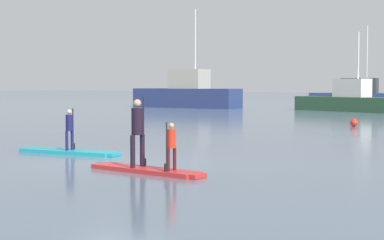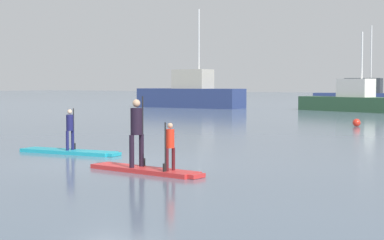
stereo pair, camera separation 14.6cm
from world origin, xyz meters
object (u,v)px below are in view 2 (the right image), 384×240
Objects in this scene: motor_boat_small_navy at (357,95)px; mooring_buoy_near at (357,123)px; paddleboard_far at (146,170)px; paddler_adult at (137,128)px; trawler_grey_distant at (350,100)px; paddler_child_solo at (70,127)px; paddleboard_near at (70,152)px; paddler_child_front at (170,144)px; fishing_boat_green_midground at (191,94)px.

motor_boat_small_navy is 28.12m from mooring_buoy_near.
paddleboard_far is at bearing -78.35° from motor_boat_small_navy.
paddler_adult is 17.58m from mooring_buoy_near.
paddler_adult is 0.20× the size of trawler_grey_distant.
paddler_adult is at bearing -27.03° from paddler_child_solo.
paddleboard_near is at bearing 153.10° from paddler_adult.
paddler_child_front is 45.59m from motor_boat_small_navy.
paddleboard_far is at bearing -59.44° from fishing_boat_green_midground.
trawler_grey_distant reaches higher than mooring_buoy_near.
paddler_child_solo is 4.67m from paddleboard_far.
paddler_child_front is 33.98m from trawler_grey_distant.
paddleboard_far is 0.39× the size of trawler_grey_distant.
fishing_boat_green_midground reaches higher than motor_boat_small_navy.
paddler_adult is at bearing -59.78° from fishing_boat_green_midground.
motor_boat_small_navy is at bearing 96.74° from paddler_child_solo.
fishing_boat_green_midground is at bearing 116.32° from paddleboard_near.
paddleboard_near is 0.45× the size of motor_boat_small_navy.
trawler_grey_distant is at bearing -74.93° from motor_boat_small_navy.
paddleboard_near is 5.34m from paddler_child_front.
motor_boat_small_navy is (-5.01, 42.40, 0.19)m from paddler_child_solo.
paddler_child_front is 2.94× the size of mooring_buoy_near.
paddler_adult reaches higher than mooring_buoy_near.
fishing_boat_green_midground is 1.29× the size of motor_boat_small_navy.
paddleboard_near is 8.83× the size of mooring_buoy_near.
paddler_adult is (3.86, -1.97, 0.23)m from paddler_child_solo.
motor_boat_small_navy reaches higher than paddler_adult.
paddleboard_near is 4.61m from paddleboard_far.
motor_boat_small_navy is at bearing 96.73° from paddleboard_near.
trawler_grey_distant is (-1.99, 31.18, 0.03)m from paddler_child_solo.
motor_boat_small_navy is (-9.87, 44.50, 0.26)m from paddler_child_front.
paddleboard_far is at bearing -7.87° from paddler_adult.
paddler_child_solo reaches higher than mooring_buoy_near.
fishing_boat_green_midground is at bearing 121.40° from paddler_child_front.
trawler_grey_distant is at bearing 100.48° from paddleboard_far.
motor_boat_small_navy reaches higher than mooring_buoy_near.
fishing_boat_green_midground is 25.34× the size of mooring_buoy_near.
fishing_boat_green_midground is 15.39m from motor_boat_small_navy.
mooring_buoy_near is (8.45, -26.81, -0.77)m from motor_boat_small_navy.
fishing_boat_green_midground reaches higher than paddleboard_near.
fishing_boat_green_midground is at bearing 140.65° from mooring_buoy_near.
paddler_adult is at bearing -26.90° from paddleboard_near.
paddleboard_far is (4.15, -2.01, -0.71)m from paddler_child_solo.
paddler_child_solo is 31.24m from trawler_grey_distant.
motor_boat_small_navy is 11.62m from trawler_grey_distant.
paddler_child_solo is 3.26× the size of mooring_buoy_near.
motor_boat_small_navy is 0.91× the size of trawler_grey_distant.
paddler_child_front is at bearing -23.29° from paddleboard_near.
paddler_child_solo is 15.97m from mooring_buoy_near.
paddler_adult reaches higher than paddler_child_front.
fishing_boat_green_midground is (-15.33, 30.98, 0.36)m from paddler_child_solo.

